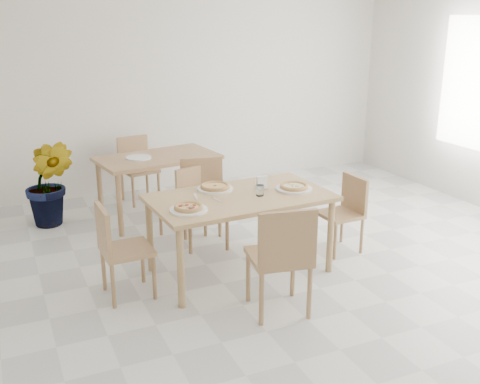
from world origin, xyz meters
name	(u,v)px	position (x,y,z in m)	size (l,w,h in m)	color
main_table	(240,203)	(-0.50, 0.61, 0.68)	(1.67, 1.00, 0.75)	tan
chair_south	(282,253)	(-0.53, -0.26, 0.54)	(0.53, 0.53, 0.93)	#A78753
chair_north	(204,195)	(-0.56, 1.42, 0.52)	(0.52, 0.52, 0.90)	#A78753
chair_west	(117,245)	(-1.64, 0.58, 0.48)	(0.42, 0.42, 0.83)	#A78753
chair_east	(346,208)	(0.69, 0.65, 0.45)	(0.40, 0.40, 0.77)	#A78753
plate_margherita	(215,189)	(-0.64, 0.87, 0.76)	(0.33, 0.33, 0.02)	white
plate_mushroom	(294,189)	(0.03, 0.57, 0.76)	(0.34, 0.34, 0.02)	white
plate_pepperoni	(189,210)	(-1.06, 0.42, 0.76)	(0.32, 0.32, 0.02)	white
pizza_margherita	(215,186)	(-0.64, 0.87, 0.78)	(0.31, 0.31, 0.03)	tan
pizza_mushroom	(294,186)	(0.03, 0.57, 0.78)	(0.33, 0.33, 0.03)	tan
pizza_pepperoni	(188,207)	(-1.06, 0.42, 0.78)	(0.30, 0.30, 0.03)	tan
tumbler_a	(261,182)	(-0.22, 0.74, 0.80)	(0.08, 0.08, 0.11)	white
tumbler_b	(260,190)	(-0.34, 0.54, 0.80)	(0.07, 0.07, 0.10)	white
napkin_holder	(262,183)	(-0.24, 0.70, 0.81)	(0.12, 0.06, 0.13)	silver
fork_a	(217,200)	(-0.75, 0.57, 0.75)	(0.02, 0.19, 0.01)	silver
fork_b	(196,197)	(-0.88, 0.73, 0.75)	(0.01, 0.18, 0.01)	silver
second_table	(158,164)	(-0.78, 2.33, 0.66)	(1.44, 0.96, 0.75)	#A78753
chair_back_s	(186,196)	(-0.69, 1.60, 0.47)	(0.51, 0.51, 0.82)	#A78753
chair_back_n	(137,164)	(-0.84, 3.09, 0.48)	(0.47, 0.47, 0.83)	#A78753
plate_empty	(139,158)	(-1.00, 2.32, 0.76)	(0.29, 0.29, 0.02)	white
potted_plant	(50,183)	(-1.96, 2.59, 0.50)	(0.55, 0.44, 1.00)	#1D6121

